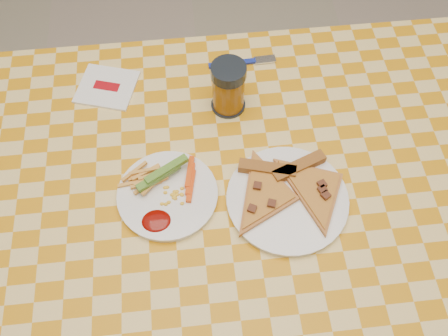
{
  "coord_description": "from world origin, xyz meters",
  "views": [
    {
      "loc": [
        -0.05,
        -0.46,
        1.63
      ],
      "look_at": [
        0.0,
        0.05,
        0.78
      ],
      "focal_mm": 40.0,
      "sensor_mm": 36.0,
      "label": 1
    }
  ],
  "objects_px": {
    "plate_left": "(168,196)",
    "drink_glass": "(228,88)",
    "table": "(225,211)",
    "plate_right": "(287,200)"
  },
  "relations": [
    {
      "from": "table",
      "to": "plate_left",
      "type": "height_order",
      "value": "plate_left"
    },
    {
      "from": "table",
      "to": "plate_right",
      "type": "relative_size",
      "value": 5.48
    },
    {
      "from": "table",
      "to": "drink_glass",
      "type": "distance_m",
      "value": 0.26
    },
    {
      "from": "drink_glass",
      "to": "plate_left",
      "type": "bearing_deg",
      "value": -123.86
    },
    {
      "from": "plate_right",
      "to": "drink_glass",
      "type": "bearing_deg",
      "value": 109.5
    },
    {
      "from": "plate_left",
      "to": "drink_glass",
      "type": "height_order",
      "value": "drink_glass"
    },
    {
      "from": "plate_left",
      "to": "drink_glass",
      "type": "bearing_deg",
      "value": 56.14
    },
    {
      "from": "plate_left",
      "to": "plate_right",
      "type": "xyz_separation_m",
      "value": [
        0.23,
        -0.03,
        0.0
      ]
    },
    {
      "from": "plate_left",
      "to": "plate_right",
      "type": "height_order",
      "value": "same"
    },
    {
      "from": "plate_left",
      "to": "drink_glass",
      "type": "xyz_separation_m",
      "value": [
        0.14,
        0.21,
        0.05
      ]
    }
  ]
}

